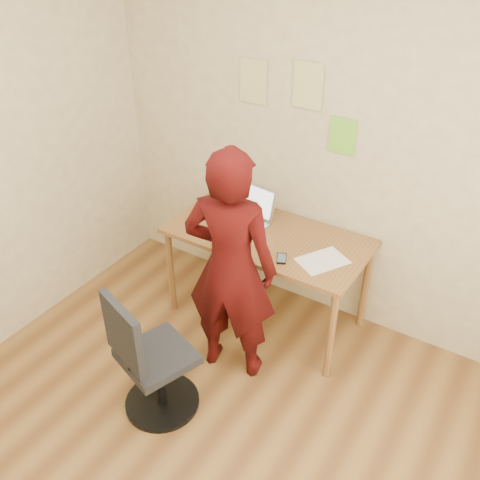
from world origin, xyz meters
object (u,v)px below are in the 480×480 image
Objects in this scene: laptop at (246,215)px; phone at (282,258)px; desk at (267,245)px; person at (231,268)px; office_chair at (149,364)px.

laptop reaches higher than phone.
phone reaches higher than desk.
person is at bearing -59.09° from laptop.
phone is (0.44, -0.28, -0.05)m from laptop.
phone is at bearing -42.83° from desk.
person is at bearing -143.41° from phone.
office_chair is (-0.15, -1.13, -0.27)m from desk.
office_chair is 0.75m from person.
laptop is 1.27m from office_chair.
laptop reaches higher than office_chair.
desk is 0.56m from person.
laptop is at bearing -80.38° from person.
person reaches higher than laptop.
phone is (0.22, -0.21, 0.09)m from desk.
laptop is 2.86× the size of phone.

